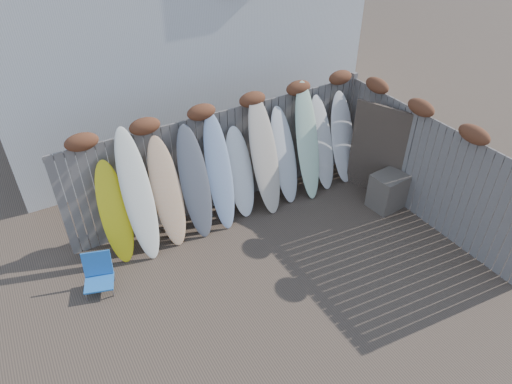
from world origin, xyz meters
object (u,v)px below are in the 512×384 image
wooden_crate (388,191)px  surfboard_0 (115,213)px  beach_chair (98,273)px  lattice_panel (381,152)px

wooden_crate → surfboard_0: bearing=164.8°
beach_chair → lattice_panel: size_ratio=0.31×
beach_chair → surfboard_0: 1.00m
wooden_crate → surfboard_0: size_ratio=0.39×
beach_chair → wooden_crate: bearing=-7.9°
wooden_crate → lattice_panel: bearing=72.2°
lattice_panel → surfboard_0: size_ratio=1.03×
beach_chair → lattice_panel: (5.58, -0.26, 0.67)m
beach_chair → lattice_panel: lattice_panel is taller
beach_chair → surfboard_0: (0.55, 0.57, 0.61)m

